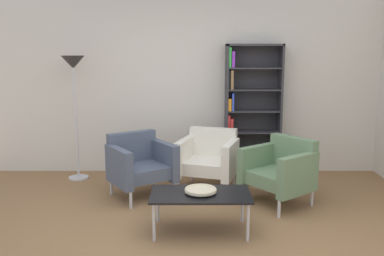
{
  "coord_description": "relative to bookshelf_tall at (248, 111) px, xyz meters",
  "views": [
    {
      "loc": [
        0.04,
        -3.81,
        1.8
      ],
      "look_at": [
        0.05,
        0.84,
        0.95
      ],
      "focal_mm": 39.43,
      "sensor_mm": 36.0,
      "label": 1
    }
  ],
  "objects": [
    {
      "name": "coffee_table_low",
      "position": [
        -0.74,
        -2.04,
        -0.57
      ],
      "size": [
        1.0,
        0.56,
        0.4
      ],
      "color": "black",
      "rests_on": "ground_plane"
    },
    {
      "name": "bookshelf_tall",
      "position": [
        0.0,
        0.0,
        0.0
      ],
      "size": [
        0.8,
        0.3,
        1.9
      ],
      "color": "#333338",
      "rests_on": "ground_plane"
    },
    {
      "name": "decorative_bowl",
      "position": [
        -0.74,
        -2.04,
        -0.51
      ],
      "size": [
        0.32,
        0.32,
        0.05
      ],
      "color": "beige",
      "rests_on": "coffee_table_low"
    },
    {
      "name": "armchair_by_bookshelf",
      "position": [
        -1.48,
        -0.95,
        -0.53
      ],
      "size": [
        0.94,
        0.92,
        0.78
      ],
      "rotation": [
        0.0,
        0.0,
        0.58
      ],
      "color": "#4C566B",
      "rests_on": "ground_plane"
    },
    {
      "name": "floor_lamp_torchiere",
      "position": [
        -2.45,
        -0.24,
        0.51
      ],
      "size": [
        0.32,
        0.32,
        1.74
      ],
      "color": "silver",
      "rests_on": "ground_plane"
    },
    {
      "name": "ground_plane",
      "position": [
        -0.86,
        -2.25,
        -0.94
      ],
      "size": [
        8.32,
        8.32,
        0.0
      ],
      "primitive_type": "plane",
      "color": "olive"
    },
    {
      "name": "plaster_back_panel",
      "position": [
        -0.86,
        0.21,
        0.51
      ],
      "size": [
        6.4,
        0.12,
        2.9
      ],
      "primitive_type": "cube",
      "color": "silver",
      "rests_on": "ground_plane"
    },
    {
      "name": "armchair_spare_guest",
      "position": [
        0.23,
        -1.23,
        -0.53
      ],
      "size": [
        0.94,
        0.95,
        0.78
      ],
      "rotation": [
        0.0,
        0.0,
        -0.91
      ],
      "color": "slate",
      "rests_on": "ground_plane"
    },
    {
      "name": "armchair_near_window",
      "position": [
        -0.6,
        -0.68,
        -0.53
      ],
      "size": [
        0.88,
        0.84,
        0.78
      ],
      "rotation": [
        0.0,
        0.0,
        -0.31
      ],
      "color": "white",
      "rests_on": "ground_plane"
    }
  ]
}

